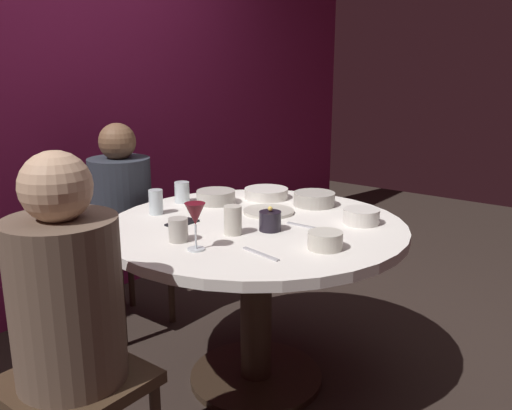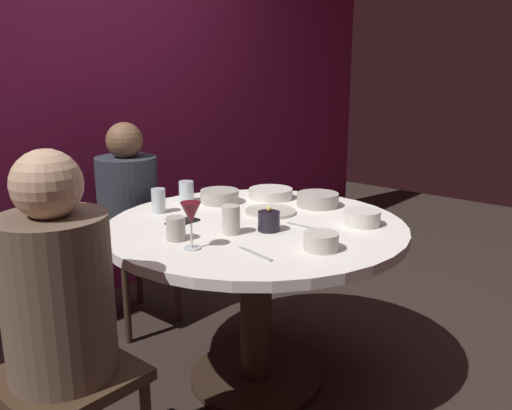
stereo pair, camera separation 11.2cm
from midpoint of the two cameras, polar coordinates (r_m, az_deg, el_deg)
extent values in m
plane|color=#2D231E|center=(2.61, 1.29, -17.84)|extent=(8.00, 8.00, 0.00)
cube|color=maroon|center=(3.28, -18.45, 12.11)|extent=(6.00, 0.10, 2.60)
cylinder|color=white|center=(2.31, 1.39, -2.41)|extent=(1.27, 1.27, 0.04)
cylinder|color=#332319|center=(2.44, 1.33, -10.83)|extent=(0.14, 0.14, 0.71)
cylinder|color=#2D2116|center=(2.61, 1.29, -17.56)|extent=(0.60, 0.60, 0.03)
cube|color=#3F2D1E|center=(1.86, -17.67, -16.95)|extent=(0.40, 0.40, 0.04)
cylinder|color=brown|center=(1.74, -18.38, -9.20)|extent=(0.33, 0.33, 0.51)
sphere|color=tan|center=(1.63, -19.35, 2.03)|extent=(0.21, 0.21, 0.21)
cylinder|color=#332319|center=(2.18, -15.72, -18.95)|extent=(0.04, 0.04, 0.43)
cube|color=#3F2D1E|center=(3.01, -12.00, -4.17)|extent=(0.40, 0.40, 0.04)
cylinder|color=#2D333D|center=(2.94, -12.26, 0.49)|extent=(0.32, 0.32, 0.46)
sphere|color=brown|center=(2.88, -12.60, 6.63)|extent=(0.19, 0.19, 0.19)
cylinder|color=#332319|center=(3.13, -16.18, -8.28)|extent=(0.04, 0.04, 0.43)
cylinder|color=#332319|center=(2.87, -12.35, -10.16)|extent=(0.04, 0.04, 0.43)
cylinder|color=#332319|center=(3.31, -11.26, -6.68)|extent=(0.04, 0.04, 0.43)
cylinder|color=#332319|center=(3.07, -7.26, -8.27)|extent=(0.04, 0.04, 0.43)
cylinder|color=black|center=(2.19, 2.82, -1.73)|extent=(0.09, 0.09, 0.08)
sphere|color=#F9D159|center=(2.18, 2.84, -0.42)|extent=(0.02, 0.02, 0.02)
cylinder|color=silver|center=(1.99, -5.17, -4.55)|extent=(0.06, 0.06, 0.01)
cylinder|color=silver|center=(1.98, -5.20, -3.24)|extent=(0.01, 0.01, 0.09)
cone|color=maroon|center=(1.95, -5.26, -0.86)|extent=(0.08, 0.08, 0.08)
cylinder|color=beige|center=(2.45, 2.82, -0.71)|extent=(0.23, 0.23, 0.01)
cube|color=black|center=(2.32, -6.36, -1.78)|extent=(0.14, 0.07, 0.01)
cylinder|color=silver|center=(2.32, 12.47, -1.33)|extent=(0.15, 0.15, 0.06)
cylinder|color=#B2ADA3|center=(2.63, -2.64, 0.91)|extent=(0.19, 0.19, 0.06)
cylinder|color=silver|center=(2.72, 2.73, 1.22)|extent=(0.22, 0.22, 0.05)
cylinder|color=#B2ADA3|center=(2.59, 7.75, 0.55)|extent=(0.20, 0.20, 0.06)
cylinder|color=beige|center=(1.99, 8.47, -3.82)|extent=(0.13, 0.13, 0.06)
cylinder|color=silver|center=(2.67, -6.15, 1.43)|extent=(0.07, 0.07, 0.10)
cylinder|color=silver|center=(2.48, -8.96, 0.44)|extent=(0.06, 0.06, 0.11)
cylinder|color=#B2ADA3|center=(2.09, -6.92, -2.49)|extent=(0.07, 0.07, 0.09)
cylinder|color=beige|center=(2.14, -1.15, -1.58)|extent=(0.07, 0.07, 0.12)
cube|color=#B7B7BC|center=(1.93, 1.56, -5.18)|extent=(0.05, 0.18, 0.01)
cube|color=#B7B7BC|center=(2.25, 6.63, -2.33)|extent=(0.02, 0.18, 0.01)
camera|label=1|loc=(0.06, -88.59, 0.37)|focal=38.01mm
camera|label=2|loc=(0.06, 91.41, -0.37)|focal=38.01mm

